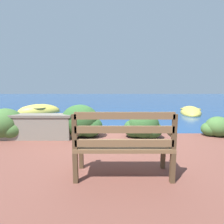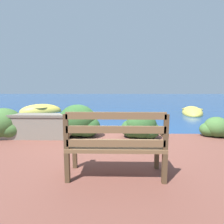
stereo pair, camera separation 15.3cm
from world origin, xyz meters
name	(u,v)px [view 1 (the left image)]	position (x,y,z in m)	size (l,w,h in m)	color
ground_plane	(116,141)	(0.00, 0.00, 0.00)	(80.00, 80.00, 0.00)	navy
park_bench	(124,143)	(0.05, -2.33, 0.70)	(1.32, 0.48, 0.93)	brown
stone_wall	(31,126)	(-2.07, -0.49, 0.52)	(2.03, 0.39, 0.60)	gray
hedge_clump_far_left	(6,125)	(-2.71, -0.44, 0.54)	(1.08, 0.78, 0.73)	#426B33
hedge_clump_left	(80,123)	(-0.93, -0.27, 0.57)	(1.19, 0.86, 0.81)	#2D5628
hedge_clump_centre	(144,127)	(0.66, -0.41, 0.50)	(0.94, 0.68, 0.64)	#2D5628
hedge_clump_right	(218,128)	(2.58, -0.27, 0.44)	(0.74, 0.54, 0.51)	#426B33
rowboat_nearest	(191,112)	(4.44, 5.38, 0.06)	(2.00, 3.13, 0.70)	#DBC64C
rowboat_mid	(40,111)	(-4.39, 5.59, 0.08)	(2.55, 1.96, 0.89)	#DBC64C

